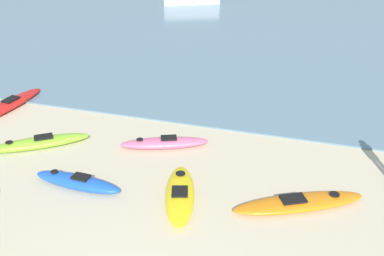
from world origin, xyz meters
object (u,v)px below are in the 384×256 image
(kayak_on_sand_2, at_px, (180,194))
(kayak_on_sand_7, at_px, (78,182))
(kayak_on_sand_5, at_px, (8,105))
(kayak_on_sand_3, at_px, (299,203))
(kayak_on_sand_1, at_px, (39,143))
(kayak_on_sand_6, at_px, (164,143))

(kayak_on_sand_2, relative_size, kayak_on_sand_7, 1.05)
(kayak_on_sand_2, height_order, kayak_on_sand_5, kayak_on_sand_2)
(kayak_on_sand_2, distance_m, kayak_on_sand_3, 3.06)
(kayak_on_sand_1, distance_m, kayak_on_sand_3, 8.18)
(kayak_on_sand_1, relative_size, kayak_on_sand_2, 1.06)
(kayak_on_sand_5, height_order, kayak_on_sand_7, kayak_on_sand_7)
(kayak_on_sand_1, height_order, kayak_on_sand_7, kayak_on_sand_7)
(kayak_on_sand_2, distance_m, kayak_on_sand_5, 8.71)
(kayak_on_sand_1, relative_size, kayak_on_sand_3, 0.85)
(kayak_on_sand_1, xyz_separation_m, kayak_on_sand_5, (-2.80, 2.19, -0.01))
(kayak_on_sand_2, xyz_separation_m, kayak_on_sand_3, (3.00, 0.59, -0.04))
(kayak_on_sand_1, bearing_deg, kayak_on_sand_6, 16.60)
(kayak_on_sand_1, height_order, kayak_on_sand_5, kayak_on_sand_1)
(kayak_on_sand_2, bearing_deg, kayak_on_sand_7, -174.85)
(kayak_on_sand_1, xyz_separation_m, kayak_on_sand_2, (5.14, -1.38, 0.01))
(kayak_on_sand_5, bearing_deg, kayak_on_sand_1, -38.01)
(kayak_on_sand_1, distance_m, kayak_on_sand_6, 3.97)
(kayak_on_sand_3, height_order, kayak_on_sand_5, kayak_on_sand_5)
(kayak_on_sand_2, xyz_separation_m, kayak_on_sand_6, (-1.34, 2.51, -0.01))
(kayak_on_sand_2, bearing_deg, kayak_on_sand_1, 165.02)
(kayak_on_sand_5, xyz_separation_m, kayak_on_sand_6, (6.60, -1.05, 0.01))
(kayak_on_sand_6, distance_m, kayak_on_sand_7, 3.15)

